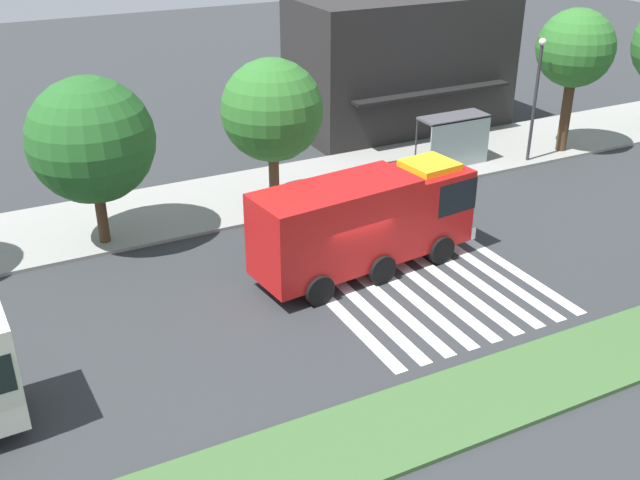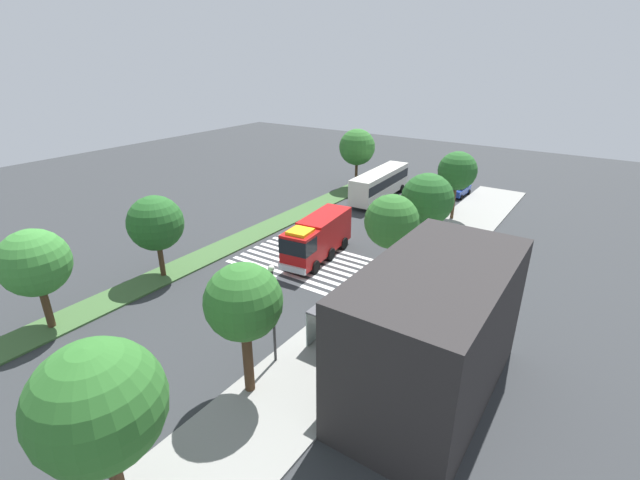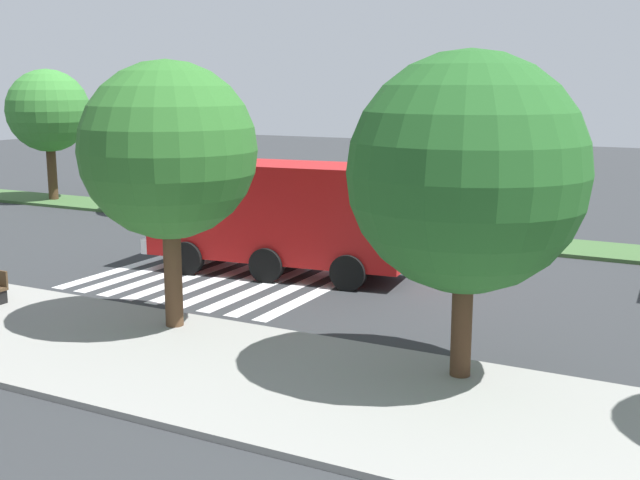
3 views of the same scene
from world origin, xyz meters
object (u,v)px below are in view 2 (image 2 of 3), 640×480
object	(u,v)px
parked_car_mid	(439,203)
median_tree_far_west	(357,147)
sidewalk_tree_west	(427,200)
median_tree_center	(35,263)
bus_stop_shelter	(327,311)
sidewalk_tree_center	(392,222)
sidewalk_tree_far_east	(98,406)
sidewalk_tree_east	(244,303)
fire_truck	(316,237)
fire_hydrant	(438,221)
sidewalk_tree_far_west	(457,171)
bench_near_shelter	(358,301)
transit_bus	(380,182)
median_tree_west	(156,223)
street_lamp	(273,306)
parked_car_west	(459,189)

from	to	relation	value
parked_car_mid	median_tree_far_west	distance (m)	13.64
sidewalk_tree_west	median_tree_far_west	size ratio (longest dim) A/B	0.87
median_tree_far_west	median_tree_center	size ratio (longest dim) A/B	1.14
bus_stop_shelter	median_tree_far_west	xyz separation A→B (m)	(-30.42, -15.45, 3.54)
bus_stop_shelter	sidewalk_tree_west	bearing A→B (deg)	-177.76
sidewalk_tree_west	sidewalk_tree_center	distance (m)	7.42
sidewalk_tree_far_east	median_tree_center	bearing A→B (deg)	-107.35
bus_stop_shelter	sidewalk_tree_east	xyz separation A→B (m)	(6.40, -0.69, 3.54)
fire_truck	sidewalk_tree_east	xyz separation A→B (m)	(15.52, 6.45, 3.37)
parked_car_mid	fire_hydrant	world-z (taller)	parked_car_mid
bus_stop_shelter	fire_hydrant	bearing A→B (deg)	-177.02
median_tree_center	sidewalk_tree_far_west	bearing A→B (deg)	157.11
fire_truck	sidewalk_tree_east	world-z (taller)	sidewalk_tree_east
bench_near_shelter	bus_stop_shelter	bearing A→B (deg)	0.44
transit_bus	sidewalk_tree_far_east	world-z (taller)	sidewalk_tree_far_east
sidewalk_tree_west	fire_hydrant	world-z (taller)	sidewalk_tree_west
sidewalk_tree_west	sidewalk_tree_center	bearing A→B (deg)	0.00
sidewalk_tree_west	sidewalk_tree_far_east	world-z (taller)	sidewalk_tree_far_east
sidewalk_tree_far_west	median_tree_center	xyz separation A→B (m)	(34.98, -14.77, -0.63)
sidewalk_tree_far_east	median_tree_far_west	distance (m)	46.79
parked_car_mid	sidewalk_tree_east	distance (m)	34.48
transit_bus	sidewalk_tree_west	bearing A→B (deg)	-138.51
fire_truck	sidewalk_tree_center	bearing A→B (deg)	92.64
fire_truck	sidewalk_tree_far_east	distance (m)	24.15
sidewalk_tree_center	fire_hydrant	distance (m)	13.33
sidewalk_tree_west	median_tree_center	world-z (taller)	median_tree_center
sidewalk_tree_far_west	median_tree_center	bearing A→B (deg)	-22.89
sidewalk_tree_far_west	sidewalk_tree_east	distance (m)	32.02
sidewalk_tree_far_west	median_tree_far_west	bearing A→B (deg)	-108.01
median_tree_far_west	median_tree_west	size ratio (longest dim) A/B	1.16
bench_near_shelter	transit_bus	bearing A→B (deg)	-156.08
parked_car_mid	bench_near_shelter	xyz separation A→B (m)	(23.71, 2.86, -0.27)
street_lamp	median_tree_west	xyz separation A→B (m)	(-3.21, -14.37, 0.81)
sidewalk_tree_far_east	street_lamp	bearing A→B (deg)	-177.75
sidewalk_tree_far_west	bench_near_shelter	bearing A→B (deg)	1.74
street_lamp	transit_bus	bearing A→B (deg)	-163.27
parked_car_mid	sidewalk_tree_far_west	world-z (taller)	sidewalk_tree_far_west
fire_hydrant	sidewalk_tree_far_east	bearing A→B (deg)	0.78
bench_near_shelter	median_tree_far_west	world-z (taller)	median_tree_far_west
bench_near_shelter	median_tree_west	size ratio (longest dim) A/B	0.24
sidewalk_tree_center	sidewalk_tree_east	size ratio (longest dim) A/B	0.90
median_tree_far_west	fire_hydrant	distance (m)	16.89
sidewalk_tree_far_east	median_tree_west	xyz separation A→B (m)	(-13.39, -14.77, -0.32)
sidewalk_tree_east	median_tree_far_west	xyz separation A→B (m)	(-36.82, -14.77, 0.01)
sidewalk_tree_east	bus_stop_shelter	bearing A→B (deg)	173.87
street_lamp	parked_car_west	bearing A→B (deg)	-177.32
bench_near_shelter	sidewalk_tree_west	distance (m)	14.09
parked_car_mid	sidewalk_tree_east	world-z (taller)	sidewalk_tree_east
sidewalk_tree_center	median_tree_far_west	distance (m)	25.10
parked_car_west	median_tree_far_west	xyz separation A→B (m)	(4.20, -12.57, 4.56)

